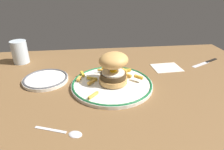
{
  "coord_description": "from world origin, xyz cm",
  "views": [
    {
      "loc": [
        -10.18,
        -61.89,
        35.57
      ],
      "look_at": [
        -2.89,
        -0.2,
        4.6
      ],
      "focal_mm": 30.88,
      "sensor_mm": 36.0,
      "label": 1
    }
  ],
  "objects": [
    {
      "name": "napkin",
      "position": [
        23.3,
        13.18,
        0.2
      ],
      "size": [
        12.67,
        10.53,
        0.4
      ],
      "primitive_type": "cube",
      "rotation": [
        0.0,
        0.0,
        0.06
      ],
      "color": "silver",
      "rests_on": "ground_plane"
    },
    {
      "name": "side_plate",
      "position": [
        -28.0,
        6.79,
        0.83
      ],
      "size": [
        17.16,
        17.16,
        1.6
      ],
      "color": "white",
      "rests_on": "ground_plane"
    },
    {
      "name": "dinner_plate",
      "position": [
        -2.89,
        -0.2,
        0.84
      ],
      "size": [
        29.9,
        29.9,
        1.6
      ],
      "color": "white",
      "rests_on": "ground_plane"
    },
    {
      "name": "spoon",
      "position": [
        -16.55,
        -23.31,
        0.36
      ],
      "size": [
        13.05,
        6.25,
        0.9
      ],
      "color": "silver",
      "rests_on": "ground_plane"
    },
    {
      "name": "fries_pile",
      "position": [
        -4.33,
        3.86,
        2.28
      ],
      "size": [
        24.56,
        20.93,
        1.96
      ],
      "color": "gold",
      "rests_on": "dinner_plate"
    },
    {
      "name": "burger",
      "position": [
        -2.36,
        0.33,
        7.4
      ],
      "size": [
        13.4,
        13.15,
        11.42
      ],
      "color": "tan",
      "rests_on": "dinner_plate"
    },
    {
      "name": "knife",
      "position": [
        44.85,
        17.1,
        0.26
      ],
      "size": [
        16.74,
        9.45,
        0.7
      ],
      "color": "black",
      "rests_on": "ground_plane"
    },
    {
      "name": "ground_plane",
      "position": [
        0.0,
        0.0,
        -2.0
      ],
      "size": [
        127.32,
        87.2,
        4.0
      ],
      "primitive_type": "cube",
      "color": "brown"
    },
    {
      "name": "water_glass",
      "position": [
        -42.84,
        27.39,
        4.67
      ],
      "size": [
        7.17,
        7.17,
        10.48
      ],
      "color": "silver",
      "rests_on": "ground_plane"
    }
  ]
}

